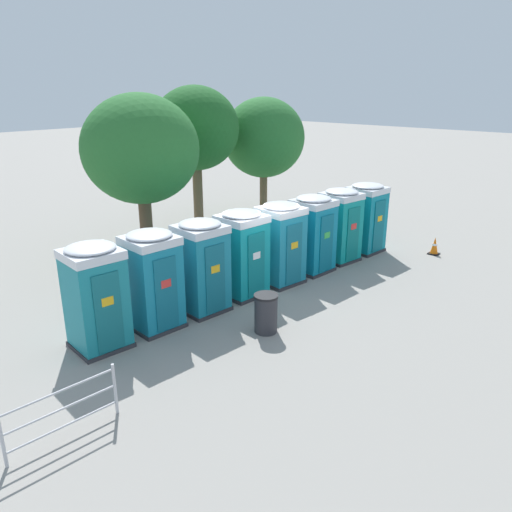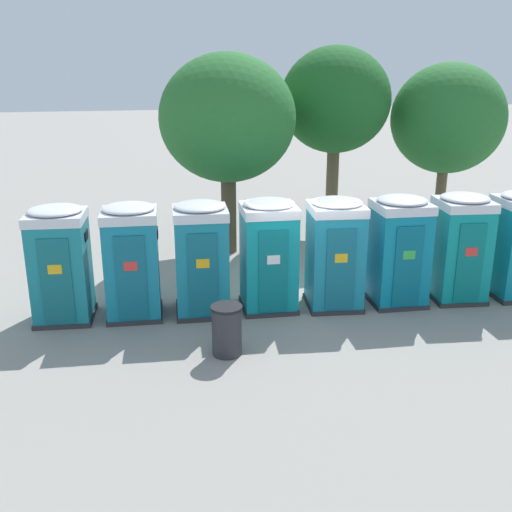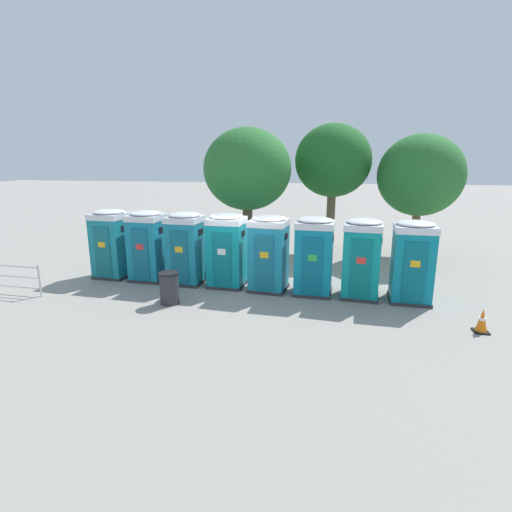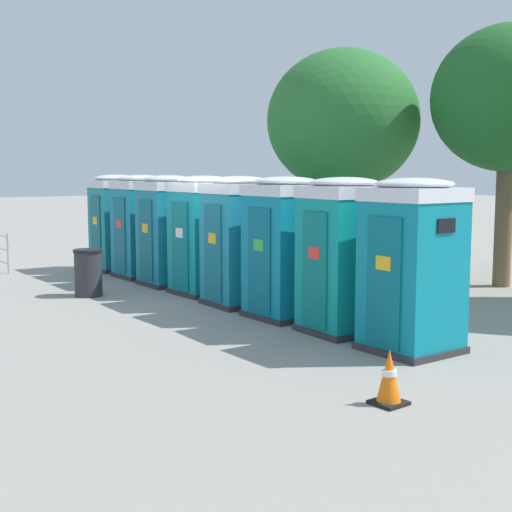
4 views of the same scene
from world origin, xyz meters
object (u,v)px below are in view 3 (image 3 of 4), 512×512
object	(u,v)px
portapotty_0	(112,243)
traffic_cone	(482,321)
portapotty_3	(227,250)
street_tree_1	(420,176)
portapotty_6	(362,258)
trash_can	(169,288)
event_barrier	(13,277)
portapotty_5	(314,256)
portapotty_2	(186,248)
portapotty_4	(269,253)
portapotty_7	(412,261)
portapotty_1	(148,245)
street_tree_2	(247,170)
street_tree_0	(333,161)

from	to	relation	value
portapotty_0	traffic_cone	xyz separation A→B (m)	(11.89, -2.89, -0.97)
portapotty_3	street_tree_1	size ratio (longest dim) A/B	0.47
portapotty_6	trash_can	size ratio (longest dim) A/B	2.55
portapotty_6	event_barrier	size ratio (longest dim) A/B	1.23
portapotty_5	portapotty_6	xyz separation A→B (m)	(1.50, -0.07, 0.00)
street_tree_1	portapotty_3	bearing A→B (deg)	-142.00
portapotty_0	portapotty_2	size ratio (longest dim) A/B	1.00
portapotty_4	trash_can	distance (m)	3.45
trash_can	portapotty_0	bearing A→B (deg)	143.46
portapotty_3	event_barrier	world-z (taller)	portapotty_3
portapotty_7	trash_can	xyz separation A→B (m)	(-7.29, -1.59, -0.78)
portapotty_4	portapotty_7	bearing A→B (deg)	-3.56
portapotty_6	portapotty_7	world-z (taller)	same
portapotty_1	trash_can	bearing A→B (deg)	-52.98
trash_can	portapotty_7	bearing A→B (deg)	12.35
portapotty_1	portapotty_4	distance (m)	4.51
portapotty_1	trash_can	world-z (taller)	portapotty_1
portapotty_6	street_tree_2	world-z (taller)	street_tree_2
portapotty_3	portapotty_7	world-z (taller)	same
portapotty_0	portapotty_3	distance (m)	4.51
street_tree_0	event_barrier	size ratio (longest dim) A/B	2.86
traffic_cone	portapotty_0	bearing A→B (deg)	166.35
street_tree_1	portapotty_7	bearing A→B (deg)	-101.47
portapotty_3	portapotty_5	size ratio (longest dim) A/B	1.00
event_barrier	portapotty_2	bearing A→B (deg)	23.19
portapotty_0	portapotty_1	distance (m)	1.50
street_tree_2	traffic_cone	size ratio (longest dim) A/B	8.85
portapotty_1	portapotty_5	distance (m)	6.01
portapotty_2	event_barrier	world-z (taller)	portapotty_2
street_tree_0	portapotty_0	bearing A→B (deg)	-144.96
portapotty_1	portapotty_7	xyz separation A→B (m)	(8.99, -0.67, -0.00)
portapotty_1	traffic_cone	distance (m)	10.80
street_tree_0	street_tree_1	distance (m)	3.81
portapotty_5	event_barrier	distance (m)	9.85
portapotty_2	portapotty_3	distance (m)	1.50
portapotty_1	portapotty_5	size ratio (longest dim) A/B	1.00
street_tree_0	portapotty_6	bearing A→B (deg)	-80.80
portapotty_2	street_tree_1	size ratio (longest dim) A/B	0.47
portapotty_5	street_tree_1	bearing A→B (deg)	54.48
event_barrier	street_tree_0	bearing A→B (deg)	38.45
street_tree_0	street_tree_1	world-z (taller)	street_tree_0
portapotty_2	portapotty_7	world-z (taller)	same
portapotty_6	portapotty_7	distance (m)	1.50
portapotty_2	street_tree_2	xyz separation A→B (m)	(1.33, 4.34, 2.58)
portapotty_0	portapotty_6	distance (m)	9.02
street_tree_1	trash_can	world-z (taller)	street_tree_1
portapotty_5	event_barrier	world-z (taller)	portapotty_5
portapotty_6	street_tree_0	bearing A→B (deg)	99.20
portapotty_4	portapotty_7	distance (m)	4.51
street_tree_2	traffic_cone	distance (m)	10.89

